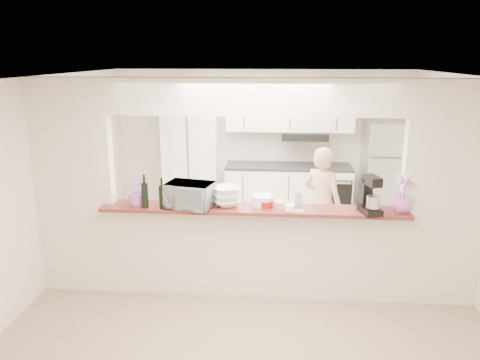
# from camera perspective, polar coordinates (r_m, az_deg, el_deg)

# --- Properties ---
(floor) EXTENTS (6.00, 6.00, 0.00)m
(floor) POSITION_cam_1_polar(r_m,az_deg,el_deg) (5.68, 1.58, -13.70)
(floor) COLOR tan
(floor) RESTS_ON ground
(tile_overlay) EXTENTS (5.00, 2.90, 0.01)m
(tile_overlay) POSITION_cam_1_polar(r_m,az_deg,el_deg) (7.08, 2.26, -7.64)
(tile_overlay) COLOR silver
(tile_overlay) RESTS_ON floor
(partition) EXTENTS (5.00, 0.15, 2.50)m
(partition) POSITION_cam_1_polar(r_m,az_deg,el_deg) (5.14, 1.70, 0.97)
(partition) COLOR beige
(partition) RESTS_ON floor
(bar_counter) EXTENTS (3.40, 0.38, 1.09)m
(bar_counter) POSITION_cam_1_polar(r_m,az_deg,el_deg) (5.42, 1.62, -8.38)
(bar_counter) COLOR beige
(bar_counter) RESTS_ON floor
(kitchen_cabinets) EXTENTS (3.15, 0.62, 2.25)m
(kitchen_cabinets) POSITION_cam_1_polar(r_m,az_deg,el_deg) (7.91, 1.34, 2.19)
(kitchen_cabinets) COLOR white
(kitchen_cabinets) RESTS_ON floor
(refrigerator) EXTENTS (0.75, 0.70, 1.70)m
(refrigerator) POSITION_cam_1_polar(r_m,az_deg,el_deg) (8.06, 17.39, 0.82)
(refrigerator) COLOR silver
(refrigerator) RESTS_ON floor
(flower_left) EXTENTS (0.36, 0.33, 0.35)m
(flower_left) POSITION_cam_1_polar(r_m,az_deg,el_deg) (5.36, -12.39, -1.19)
(flower_left) COLOR #E177CD
(flower_left) RESTS_ON bar_counter
(wine_bottle_a) EXTENTS (0.08, 0.08, 0.38)m
(wine_bottle_a) POSITION_cam_1_polar(r_m,az_deg,el_deg) (5.25, -11.52, -1.78)
(wine_bottle_a) COLOR black
(wine_bottle_a) RESTS_ON bar_counter
(wine_bottle_b) EXTENTS (0.07, 0.07, 0.34)m
(wine_bottle_b) POSITION_cam_1_polar(r_m,az_deg,el_deg) (5.21, -9.48, -1.98)
(wine_bottle_b) COLOR black
(wine_bottle_b) RESTS_ON bar_counter
(toaster_oven) EXTENTS (0.57, 0.45, 0.28)m
(toaster_oven) POSITION_cam_1_polar(r_m,az_deg,el_deg) (5.19, -6.13, -1.85)
(toaster_oven) COLOR #A3A4A8
(toaster_oven) RESTS_ON bar_counter
(serving_bowls) EXTENTS (0.37, 0.37, 0.22)m
(serving_bowls) POSITION_cam_1_polar(r_m,az_deg,el_deg) (5.22, -1.63, -2.02)
(serving_bowls) COLOR white
(serving_bowls) RESTS_ON bar_counter
(plate_stack_a) EXTENTS (0.26, 0.26, 0.12)m
(plate_stack_a) POSITION_cam_1_polar(r_m,az_deg,el_deg) (5.25, 2.77, -2.50)
(plate_stack_a) COLOR white
(plate_stack_a) RESTS_ON bar_counter
(plate_stack_b) EXTENTS (0.25, 0.25, 0.09)m
(plate_stack_b) POSITION_cam_1_polar(r_m,az_deg,el_deg) (5.26, 2.77, -2.66)
(plate_stack_b) COLOR white
(plate_stack_b) RESTS_ON bar_counter
(red_bowl) EXTENTS (0.16, 0.16, 0.07)m
(red_bowl) POSITION_cam_1_polar(r_m,az_deg,el_deg) (5.20, 3.13, -2.94)
(red_bowl) COLOR maroon
(red_bowl) RESTS_ON bar_counter
(tan_bowl) EXTENTS (0.16, 0.16, 0.07)m
(tan_bowl) POSITION_cam_1_polar(r_m,az_deg,el_deg) (5.20, 5.06, -2.98)
(tan_bowl) COLOR tan
(tan_bowl) RESTS_ON bar_counter
(utensil_caddy) EXTENTS (0.25, 0.19, 0.21)m
(utensil_caddy) POSITION_cam_1_polar(r_m,az_deg,el_deg) (5.07, 6.67, -2.88)
(utensil_caddy) COLOR silver
(utensil_caddy) RESTS_ON bar_counter
(stand_mixer) EXTENTS (0.25, 0.32, 0.41)m
(stand_mixer) POSITION_cam_1_polar(r_m,az_deg,el_deg) (5.15, 15.58, -1.94)
(stand_mixer) COLOR black
(stand_mixer) RESTS_ON bar_counter
(flower_right) EXTENTS (0.29, 0.29, 0.42)m
(flower_right) POSITION_cam_1_polar(r_m,az_deg,el_deg) (5.29, 19.24, -1.55)
(flower_right) COLOR #B970D0
(flower_right) RESTS_ON bar_counter
(person) EXTENTS (0.68, 0.64, 1.56)m
(person) POSITION_cam_1_polar(r_m,az_deg,el_deg) (6.39, 9.97, -2.97)
(person) COLOR tan
(person) RESTS_ON floor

